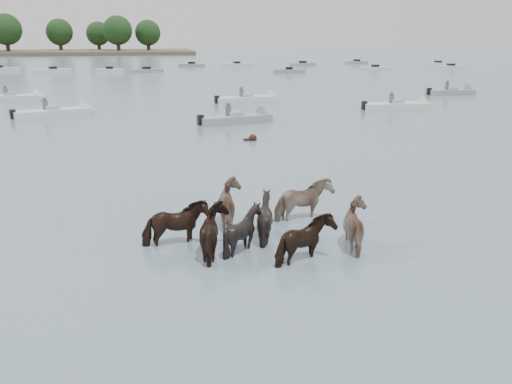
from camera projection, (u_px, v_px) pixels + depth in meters
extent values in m
plane|color=slate|center=(270.00, 258.00, 13.73)|extent=(400.00, 400.00, 0.00)
imported|color=black|center=(176.00, 227.00, 14.51)|extent=(1.88, 1.13, 1.48)
imported|color=#866F5B|center=(234.00, 207.00, 16.13)|extent=(1.78, 1.90, 1.54)
imported|color=black|center=(265.00, 221.00, 15.04)|extent=(1.77, 1.73, 1.48)
imported|color=#816857|center=(303.00, 203.00, 16.49)|extent=(1.96, 1.32, 1.52)
imported|color=black|center=(218.00, 236.00, 13.88)|extent=(1.67, 1.80, 1.50)
imported|color=black|center=(243.00, 233.00, 14.16)|extent=(1.34, 1.21, 1.42)
imported|color=black|center=(305.00, 244.00, 13.44)|extent=(1.83, 1.53, 1.42)
imported|color=#917162|center=(361.00, 229.00, 14.41)|extent=(1.59, 1.74, 1.47)
sphere|color=black|center=(253.00, 138.00, 28.86)|extent=(0.44, 0.44, 0.44)
cube|color=black|center=(248.00, 140.00, 28.84)|extent=(0.50, 0.22, 0.18)
cube|color=silver|center=(52.00, 113.00, 37.25)|extent=(5.25, 3.41, 0.55)
cone|color=silver|center=(89.00, 111.00, 38.59)|extent=(1.45, 1.82, 1.60)
cube|color=#99ADB7|center=(52.00, 108.00, 37.15)|extent=(1.17, 1.34, 0.35)
cube|color=black|center=(13.00, 114.00, 35.88)|extent=(0.46, 0.46, 0.60)
cylinder|color=#595966|center=(45.00, 105.00, 37.03)|extent=(0.36, 0.36, 0.70)
sphere|color=#595966|center=(44.00, 99.00, 36.90)|extent=(0.24, 0.24, 0.24)
cube|color=gray|center=(235.00, 120.00, 34.52)|extent=(4.83, 2.69, 0.55)
cone|color=gray|center=(267.00, 117.00, 35.46)|extent=(1.27, 1.77, 1.60)
cube|color=#99ADB7|center=(235.00, 114.00, 34.42)|extent=(1.05, 1.28, 0.35)
cube|color=black|center=(201.00, 120.00, 33.53)|extent=(0.43, 0.43, 0.60)
cylinder|color=#595966|center=(228.00, 111.00, 34.29)|extent=(0.36, 0.36, 0.70)
sphere|color=#595966|center=(228.00, 104.00, 34.17)|extent=(0.24, 0.24, 0.24)
cube|color=silver|center=(246.00, 100.00, 44.86)|extent=(5.29, 2.50, 0.55)
cone|color=silver|center=(275.00, 99.00, 45.76)|extent=(1.18, 1.74, 1.60)
cube|color=#99ADB7|center=(246.00, 96.00, 44.76)|extent=(0.99, 1.25, 0.35)
cube|color=black|center=(217.00, 99.00, 43.92)|extent=(0.41, 0.41, 0.60)
cylinder|color=#595966|center=(242.00, 93.00, 44.63)|extent=(0.36, 0.36, 0.70)
sphere|color=#595966|center=(242.00, 88.00, 44.51)|extent=(0.24, 0.24, 0.24)
cube|color=silver|center=(396.00, 107.00, 40.75)|extent=(5.02, 1.72, 0.55)
cone|color=silver|center=(427.00, 106.00, 41.15)|extent=(0.94, 1.62, 1.60)
cube|color=#99ADB7|center=(396.00, 102.00, 40.66)|extent=(0.83, 1.14, 0.35)
cube|color=black|center=(364.00, 105.00, 40.31)|extent=(0.36, 0.36, 0.60)
cylinder|color=#595966|center=(391.00, 99.00, 40.53)|extent=(0.36, 0.36, 0.70)
sphere|color=#595966|center=(392.00, 93.00, 40.40)|extent=(0.24, 0.24, 0.24)
cube|color=gray|center=(450.00, 92.00, 50.56)|extent=(4.29, 1.66, 0.55)
cone|color=gray|center=(472.00, 92.00, 50.92)|extent=(0.92, 1.61, 1.60)
cube|color=#99ADB7|center=(451.00, 89.00, 50.46)|extent=(0.82, 1.13, 0.35)
cube|color=black|center=(429.00, 91.00, 50.16)|extent=(0.36, 0.36, 0.60)
cylinder|color=#595966|center=(447.00, 87.00, 50.33)|extent=(0.36, 0.36, 0.70)
sphere|color=#595966|center=(448.00, 82.00, 50.21)|extent=(0.24, 0.24, 0.24)
cube|color=silver|center=(12.00, 98.00, 45.90)|extent=(4.72, 1.95, 0.55)
cone|color=silver|center=(41.00, 98.00, 46.50)|extent=(1.02, 1.67, 1.60)
cube|color=#99ADB7|center=(11.00, 94.00, 45.81)|extent=(0.88, 1.18, 0.35)
cylinder|color=#595966|center=(6.00, 92.00, 45.68)|extent=(0.36, 0.36, 0.70)
sphere|color=#595966|center=(5.00, 86.00, 45.55)|extent=(0.24, 0.24, 0.24)
cube|color=silver|center=(53.00, 71.00, 79.54)|extent=(5.50, 3.38, 0.60)
cube|color=black|center=(53.00, 68.00, 79.43)|extent=(1.30, 1.30, 0.50)
cube|color=silver|center=(110.00, 71.00, 79.83)|extent=(4.18, 2.08, 0.60)
cube|color=black|center=(109.00, 68.00, 79.73)|extent=(1.14, 1.14, 0.50)
cube|color=gray|center=(146.00, 71.00, 79.45)|extent=(5.03, 3.31, 0.60)
cube|color=black|center=(146.00, 68.00, 79.34)|extent=(1.32, 1.32, 0.50)
cube|color=gray|center=(192.00, 66.00, 93.02)|extent=(4.52, 3.03, 0.60)
cube|color=black|center=(192.00, 63.00, 92.91)|extent=(1.31, 1.31, 0.50)
cube|color=silver|center=(237.00, 65.00, 94.25)|extent=(5.78, 2.71, 0.60)
cube|color=black|center=(237.00, 63.00, 94.15)|extent=(1.20, 1.20, 0.50)
cube|color=gray|center=(289.00, 71.00, 78.44)|extent=(4.83, 2.46, 0.60)
cube|color=black|center=(289.00, 69.00, 78.33)|extent=(1.19, 1.19, 0.50)
cube|color=gray|center=(303.00, 65.00, 95.86)|extent=(4.93, 3.17, 0.60)
cube|color=black|center=(303.00, 62.00, 95.75)|extent=(1.30, 1.30, 0.50)
cube|color=silver|center=(375.00, 69.00, 84.48)|extent=(4.65, 1.55, 0.60)
cube|color=black|center=(375.00, 66.00, 84.38)|extent=(1.01, 1.01, 0.50)
cube|color=gray|center=(357.00, 63.00, 102.13)|extent=(4.27, 1.93, 0.60)
cube|color=black|center=(357.00, 61.00, 102.02)|extent=(1.10, 1.10, 0.50)
cube|color=silver|center=(451.00, 68.00, 87.58)|extent=(5.30, 1.68, 0.60)
cube|color=black|center=(451.00, 65.00, 87.47)|extent=(1.03, 1.03, 0.50)
cube|color=silver|center=(438.00, 64.00, 97.00)|extent=(5.16, 3.16, 0.60)
cube|color=black|center=(438.00, 62.00, 96.89)|extent=(1.29, 1.29, 0.50)
cylinder|color=#382619|center=(8.00, 48.00, 143.23)|extent=(1.00, 1.00, 3.61)
sphere|color=black|center=(6.00, 29.00, 141.91)|extent=(8.03, 8.03, 8.03)
cylinder|color=#382619|center=(61.00, 48.00, 152.79)|extent=(1.00, 1.00, 3.26)
sphere|color=black|center=(59.00, 32.00, 151.60)|extent=(7.24, 7.24, 7.24)
cylinder|color=#382619|center=(99.00, 48.00, 158.13)|extent=(1.00, 1.00, 3.04)
sphere|color=black|center=(98.00, 34.00, 157.02)|extent=(6.75, 6.75, 6.75)
cylinder|color=#382619|center=(119.00, 48.00, 148.82)|extent=(1.00, 1.00, 3.50)
sphere|color=black|center=(117.00, 30.00, 147.54)|extent=(7.79, 7.79, 7.79)
cylinder|color=#382619|center=(149.00, 48.00, 153.18)|extent=(1.00, 1.00, 3.16)
sphere|color=black|center=(148.00, 33.00, 152.03)|extent=(7.01, 7.01, 7.01)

